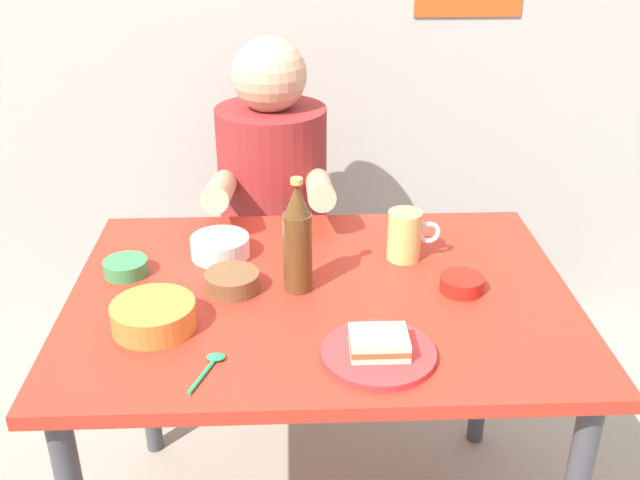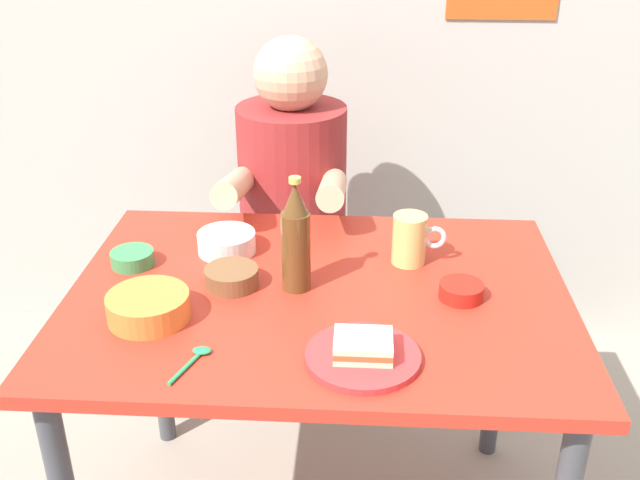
{
  "view_description": "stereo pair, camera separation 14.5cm",
  "coord_description": "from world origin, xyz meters",
  "px_view_note": "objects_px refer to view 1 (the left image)",
  "views": [
    {
      "loc": [
        -0.06,
        -1.39,
        1.56
      ],
      "look_at": [
        0.0,
        0.05,
        0.84
      ],
      "focal_mm": 41.05,
      "sensor_mm": 36.0,
      "label": 1
    },
    {
      "loc": [
        0.09,
        -1.39,
        1.56
      ],
      "look_at": [
        0.0,
        0.05,
        0.84
      ],
      "focal_mm": 41.05,
      "sensor_mm": 36.0,
      "label": 2
    }
  ],
  "objects_px": {
    "person_seated": "(272,177)",
    "beer_mug": "(405,235)",
    "dining_table": "(321,326)",
    "beer_bottle": "(297,241)",
    "sandwich": "(379,343)",
    "rice_bowl_white": "(220,246)",
    "plate_orange": "(378,354)",
    "stool": "(276,297)"
  },
  "relations": [
    {
      "from": "stool",
      "to": "beer_bottle",
      "type": "distance_m",
      "value": 0.8
    },
    {
      "from": "stool",
      "to": "sandwich",
      "type": "xyz_separation_m",
      "value": [
        0.22,
        -0.88,
        0.42
      ]
    },
    {
      "from": "rice_bowl_white",
      "to": "beer_mug",
      "type": "bearing_deg",
      "value": -3.59
    },
    {
      "from": "plate_orange",
      "to": "beer_bottle",
      "type": "bearing_deg",
      "value": 119.52
    },
    {
      "from": "person_seated",
      "to": "beer_mug",
      "type": "height_order",
      "value": "person_seated"
    },
    {
      "from": "stool",
      "to": "beer_bottle",
      "type": "xyz_separation_m",
      "value": [
        0.07,
        -0.62,
        0.51
      ]
    },
    {
      "from": "dining_table",
      "to": "stool",
      "type": "bearing_deg",
      "value": 100.54
    },
    {
      "from": "sandwich",
      "to": "rice_bowl_white",
      "type": "xyz_separation_m",
      "value": [
        -0.33,
        0.42,
        -0.0
      ]
    },
    {
      "from": "dining_table",
      "to": "beer_bottle",
      "type": "bearing_deg",
      "value": 166.2
    },
    {
      "from": "beer_mug",
      "to": "dining_table",
      "type": "bearing_deg",
      "value": -144.51
    },
    {
      "from": "beer_mug",
      "to": "stool",
      "type": "bearing_deg",
      "value": 123.73
    },
    {
      "from": "sandwich",
      "to": "beer_bottle",
      "type": "xyz_separation_m",
      "value": [
        -0.15,
        0.26,
        0.09
      ]
    },
    {
      "from": "stool",
      "to": "plate_orange",
      "type": "xyz_separation_m",
      "value": [
        0.22,
        -0.88,
        0.4
      ]
    },
    {
      "from": "person_seated",
      "to": "sandwich",
      "type": "relative_size",
      "value": 6.54
    },
    {
      "from": "stool",
      "to": "plate_orange",
      "type": "relative_size",
      "value": 2.05
    },
    {
      "from": "plate_orange",
      "to": "person_seated",
      "type": "bearing_deg",
      "value": 103.96
    },
    {
      "from": "person_seated",
      "to": "plate_orange",
      "type": "relative_size",
      "value": 3.27
    },
    {
      "from": "beer_mug",
      "to": "rice_bowl_white",
      "type": "relative_size",
      "value": 0.9
    },
    {
      "from": "stool",
      "to": "rice_bowl_white",
      "type": "bearing_deg",
      "value": -104.35
    },
    {
      "from": "beer_bottle",
      "to": "rice_bowl_white",
      "type": "relative_size",
      "value": 1.87
    },
    {
      "from": "person_seated",
      "to": "beer_mug",
      "type": "xyz_separation_m",
      "value": [
        0.32,
        -0.47,
        0.03
      ]
    },
    {
      "from": "dining_table",
      "to": "sandwich",
      "type": "xyz_separation_m",
      "value": [
        0.1,
        -0.25,
        0.13
      ]
    },
    {
      "from": "beer_bottle",
      "to": "beer_mug",
      "type": "bearing_deg",
      "value": 27.72
    },
    {
      "from": "stool",
      "to": "beer_mug",
      "type": "distance_m",
      "value": 0.74
    },
    {
      "from": "plate_orange",
      "to": "sandwich",
      "type": "height_order",
      "value": "sandwich"
    },
    {
      "from": "person_seated",
      "to": "sandwich",
      "type": "distance_m",
      "value": 0.9
    },
    {
      "from": "plate_orange",
      "to": "beer_bottle",
      "type": "xyz_separation_m",
      "value": [
        -0.15,
        0.26,
        0.11
      ]
    },
    {
      "from": "person_seated",
      "to": "sandwich",
      "type": "bearing_deg",
      "value": -76.04
    },
    {
      "from": "person_seated",
      "to": "beer_bottle",
      "type": "bearing_deg",
      "value": -83.67
    },
    {
      "from": "rice_bowl_white",
      "to": "sandwich",
      "type": "bearing_deg",
      "value": -51.93
    },
    {
      "from": "person_seated",
      "to": "beer_mug",
      "type": "relative_size",
      "value": 5.71
    },
    {
      "from": "stool",
      "to": "sandwich",
      "type": "height_order",
      "value": "sandwich"
    },
    {
      "from": "beer_mug",
      "to": "rice_bowl_white",
      "type": "xyz_separation_m",
      "value": [
        -0.44,
        0.03,
        -0.03
      ]
    },
    {
      "from": "plate_orange",
      "to": "rice_bowl_white",
      "type": "xyz_separation_m",
      "value": [
        -0.33,
        0.42,
        0.02
      ]
    },
    {
      "from": "dining_table",
      "to": "stool",
      "type": "relative_size",
      "value": 2.44
    },
    {
      "from": "dining_table",
      "to": "sandwich",
      "type": "relative_size",
      "value": 10.0
    },
    {
      "from": "dining_table",
      "to": "rice_bowl_white",
      "type": "distance_m",
      "value": 0.32
    },
    {
      "from": "dining_table",
      "to": "beer_bottle",
      "type": "height_order",
      "value": "beer_bottle"
    },
    {
      "from": "plate_orange",
      "to": "stool",
      "type": "bearing_deg",
      "value": 103.79
    },
    {
      "from": "beer_mug",
      "to": "beer_bottle",
      "type": "distance_m",
      "value": 0.29
    },
    {
      "from": "person_seated",
      "to": "rice_bowl_white",
      "type": "distance_m",
      "value": 0.46
    },
    {
      "from": "person_seated",
      "to": "rice_bowl_white",
      "type": "height_order",
      "value": "person_seated"
    }
  ]
}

